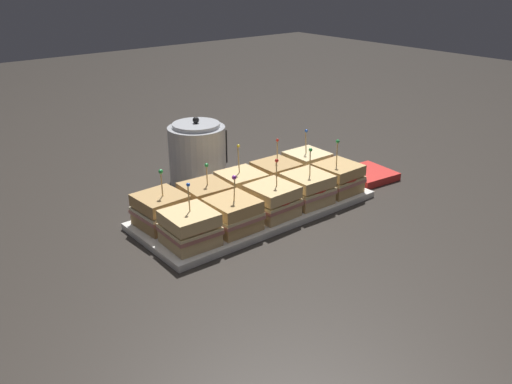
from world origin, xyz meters
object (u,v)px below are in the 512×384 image
(sandwich_front_center, at_px, (273,200))
(sandwich_back_far_right, at_px, (307,165))
(sandwich_back_right, at_px, (276,175))
(sandwich_back_left, at_px, (205,198))
(sandwich_front_left, at_px, (233,214))
(kettle_steel, at_px, (197,154))
(sandwich_front_far_left, at_px, (190,228))
(sandwich_back_center, at_px, (240,186))
(sandwich_back_far_left, at_px, (161,210))
(napkin_stack, at_px, (368,175))
(sandwich_front_right, at_px, (307,189))
(sandwich_front_far_right, at_px, (338,178))
(serving_platter, at_px, (256,209))

(sandwich_front_center, distance_m, sandwich_back_far_right, 0.29)
(sandwich_back_right, bearing_deg, sandwich_back_far_right, -0.24)
(sandwich_back_left, xyz_separation_m, sandwich_back_far_right, (0.39, 0.01, 0.00))
(sandwich_front_left, height_order, sandwich_front_center, sandwich_front_center)
(sandwich_back_right, xyz_separation_m, kettle_steel, (-0.13, 0.22, 0.04))
(sandwich_front_far_left, xyz_separation_m, sandwich_back_center, (0.26, 0.13, -0.00))
(sandwich_front_left, distance_m, sandwich_back_far_right, 0.41)
(sandwich_back_left, distance_m, sandwich_back_center, 0.13)
(sandwich_back_far_right, relative_size, kettle_steel, 0.74)
(sandwich_front_left, bearing_deg, sandwich_back_right, 27.02)
(sandwich_back_far_right, height_order, kettle_steel, kettle_steel)
(sandwich_back_far_left, distance_m, sandwich_back_left, 0.13)
(sandwich_back_left, bearing_deg, napkin_stack, -8.82)
(sandwich_back_center, relative_size, napkin_stack, 1.01)
(sandwich_front_left, height_order, sandwich_back_left, sandwich_front_left)
(sandwich_front_far_left, bearing_deg, sandwich_back_far_right, 14.34)
(sandwich_front_center, height_order, sandwich_back_right, sandwich_front_center)
(sandwich_front_right, relative_size, napkin_stack, 1.01)
(sandwich_front_far_left, relative_size, sandwich_back_left, 1.10)
(sandwich_front_left, relative_size, sandwich_front_far_right, 0.92)
(sandwich_back_far_right, bearing_deg, serving_platter, -165.67)
(sandwich_back_far_left, xyz_separation_m, sandwich_back_right, (0.39, 0.00, -0.00))
(sandwich_front_left, height_order, sandwich_front_far_right, sandwich_front_far_right)
(serving_platter, distance_m, sandwich_front_far_left, 0.27)
(sandwich_back_far_left, relative_size, sandwich_back_left, 1.10)
(sandwich_front_right, bearing_deg, sandwich_front_left, 179.60)
(serving_platter, relative_size, sandwich_front_far_left, 4.37)
(sandwich_front_center, relative_size, sandwich_front_right, 0.97)
(sandwich_front_left, distance_m, napkin_stack, 0.58)
(sandwich_back_left, distance_m, kettle_steel, 0.26)
(sandwich_back_far_left, relative_size, sandwich_back_far_right, 0.98)
(sandwich_back_center, bearing_deg, napkin_stack, -11.94)
(sandwich_front_center, height_order, sandwich_front_far_right, sandwich_front_far_right)
(sandwich_front_far_right, xyz_separation_m, sandwich_back_center, (-0.26, 0.13, -0.00))
(sandwich_front_far_left, height_order, sandwich_front_center, sandwich_front_center)
(sandwich_front_far_right, bearing_deg, sandwich_back_right, 133.00)
(sandwich_back_far_left, relative_size, sandwich_back_right, 1.03)
(sandwich_back_far_right, bearing_deg, sandwich_back_far_left, 180.00)
(sandwich_back_right, relative_size, kettle_steel, 0.70)
(kettle_steel, distance_m, napkin_stack, 0.56)
(sandwich_back_center, height_order, kettle_steel, kettle_steel)
(sandwich_front_far_right, bearing_deg, kettle_steel, 126.13)
(sandwich_front_far_left, height_order, sandwich_front_right, sandwich_front_right)
(sandwich_back_right, distance_m, napkin_stack, 0.33)
(sandwich_front_far_left, height_order, sandwich_front_left, sandwich_front_far_left)
(sandwich_front_far_right, bearing_deg, sandwich_back_center, 152.70)
(kettle_steel, bearing_deg, sandwich_back_far_right, -40.15)
(sandwich_front_far_right, relative_size, sandwich_back_far_right, 1.02)
(sandwich_front_center, relative_size, kettle_steel, 0.74)
(kettle_steel, relative_size, napkin_stack, 1.33)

